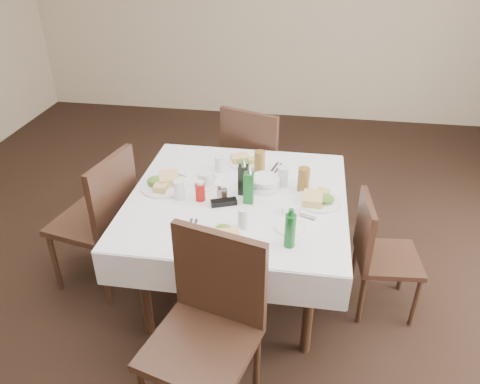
{
  "coord_description": "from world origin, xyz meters",
  "views": [
    {
      "loc": [
        0.52,
        -2.3,
        2.29
      ],
      "look_at": [
        0.13,
        0.15,
        0.8
      ],
      "focal_mm": 35.0,
      "sensor_mm": 36.0,
      "label": 1
    }
  ],
  "objects_px": {
    "oil_cruet_dark": "(243,178)",
    "chair_east": "(377,249)",
    "bread_basket": "(265,183)",
    "chair_north": "(255,158)",
    "water_w": "(179,190)",
    "water_e": "(283,176)",
    "coffee_mug": "(205,180)",
    "chair_south": "(209,320)",
    "water_n": "(220,165)",
    "dining_table": "(238,206)",
    "ketchup_bottle": "(200,191)",
    "oil_cruet_green": "(249,186)",
    "chair_west": "(102,214)",
    "water_s": "(244,218)",
    "green_bottle": "(290,230)"
  },
  "relations": [
    {
      "from": "oil_cruet_dark",
      "to": "chair_east",
      "type": "bearing_deg",
      "value": -4.05
    },
    {
      "from": "bread_basket",
      "to": "oil_cruet_dark",
      "type": "distance_m",
      "value": 0.18
    },
    {
      "from": "chair_north",
      "to": "water_w",
      "type": "xyz_separation_m",
      "value": [
        -0.35,
        -0.99,
        0.24
      ]
    },
    {
      "from": "bread_basket",
      "to": "water_e",
      "type": "bearing_deg",
      "value": 21.83
    },
    {
      "from": "water_w",
      "to": "coffee_mug",
      "type": "distance_m",
      "value": 0.21
    },
    {
      "from": "water_w",
      "to": "coffee_mug",
      "type": "height_order",
      "value": "water_w"
    },
    {
      "from": "chair_north",
      "to": "bread_basket",
      "type": "height_order",
      "value": "chair_north"
    },
    {
      "from": "water_e",
      "to": "oil_cruet_dark",
      "type": "distance_m",
      "value": 0.28
    },
    {
      "from": "chair_south",
      "to": "water_n",
      "type": "bearing_deg",
      "value": 98.54
    },
    {
      "from": "dining_table",
      "to": "ketchup_bottle",
      "type": "xyz_separation_m",
      "value": [
        -0.22,
        -0.08,
        0.14
      ]
    },
    {
      "from": "chair_north",
      "to": "bread_basket",
      "type": "xyz_separation_m",
      "value": [
        0.16,
        -0.77,
        0.22
      ]
    },
    {
      "from": "chair_north",
      "to": "oil_cruet_dark",
      "type": "distance_m",
      "value": 0.91
    },
    {
      "from": "dining_table",
      "to": "oil_cruet_dark",
      "type": "xyz_separation_m",
      "value": [
        0.03,
        0.03,
        0.19
      ]
    },
    {
      "from": "oil_cruet_green",
      "to": "ketchup_bottle",
      "type": "bearing_deg",
      "value": -175.47
    },
    {
      "from": "bread_basket",
      "to": "oil_cruet_green",
      "type": "relative_size",
      "value": 0.82
    },
    {
      "from": "chair_west",
      "to": "water_s",
      "type": "relative_size",
      "value": 8.2
    },
    {
      "from": "ketchup_bottle",
      "to": "coffee_mug",
      "type": "height_order",
      "value": "ketchup_bottle"
    },
    {
      "from": "water_n",
      "to": "oil_cruet_dark",
      "type": "xyz_separation_m",
      "value": [
        0.2,
        -0.25,
        0.05
      ]
    },
    {
      "from": "water_n",
      "to": "oil_cruet_green",
      "type": "bearing_deg",
      "value": -54.15
    },
    {
      "from": "water_n",
      "to": "chair_west",
      "type": "bearing_deg",
      "value": -154.45
    },
    {
      "from": "chair_east",
      "to": "oil_cruet_dark",
      "type": "bearing_deg",
      "value": 175.95
    },
    {
      "from": "chair_north",
      "to": "chair_south",
      "type": "xyz_separation_m",
      "value": [
        0.01,
        -1.78,
        0.01
      ]
    },
    {
      "from": "water_e",
      "to": "ketchup_bottle",
      "type": "height_order",
      "value": "ketchup_bottle"
    },
    {
      "from": "oil_cruet_green",
      "to": "chair_east",
      "type": "bearing_deg",
      "value": 2.39
    },
    {
      "from": "chair_east",
      "to": "water_s",
      "type": "bearing_deg",
      "value": -159.33
    },
    {
      "from": "water_w",
      "to": "green_bottle",
      "type": "xyz_separation_m",
      "value": [
        0.71,
        -0.37,
        0.04
      ]
    },
    {
      "from": "dining_table",
      "to": "green_bottle",
      "type": "height_order",
      "value": "green_bottle"
    },
    {
      "from": "dining_table",
      "to": "oil_cruet_green",
      "type": "height_order",
      "value": "oil_cruet_green"
    },
    {
      "from": "chair_east",
      "to": "coffee_mug",
      "type": "xyz_separation_m",
      "value": [
        -1.12,
        0.11,
        0.34
      ]
    },
    {
      "from": "water_n",
      "to": "water_e",
      "type": "xyz_separation_m",
      "value": [
        0.44,
        -0.11,
        0.01
      ]
    },
    {
      "from": "chair_north",
      "to": "water_e",
      "type": "distance_m",
      "value": 0.81
    },
    {
      "from": "chair_west",
      "to": "water_w",
      "type": "xyz_separation_m",
      "value": [
        0.55,
        -0.02,
        0.25
      ]
    },
    {
      "from": "water_e",
      "to": "oil_cruet_dark",
      "type": "bearing_deg",
      "value": -148.67
    },
    {
      "from": "chair_north",
      "to": "chair_east",
      "type": "bearing_deg",
      "value": -45.92
    },
    {
      "from": "ketchup_bottle",
      "to": "chair_north",
      "type": "bearing_deg",
      "value": 77.66
    },
    {
      "from": "water_n",
      "to": "oil_cruet_green",
      "type": "xyz_separation_m",
      "value": [
        0.25,
        -0.35,
        0.05
      ]
    },
    {
      "from": "water_e",
      "to": "coffee_mug",
      "type": "height_order",
      "value": "water_e"
    },
    {
      "from": "chair_west",
      "to": "coffee_mug",
      "type": "distance_m",
      "value": 0.73
    },
    {
      "from": "water_w",
      "to": "oil_cruet_dark",
      "type": "xyz_separation_m",
      "value": [
        0.38,
        0.12,
        0.05
      ]
    },
    {
      "from": "water_n",
      "to": "coffee_mug",
      "type": "distance_m",
      "value": 0.21
    },
    {
      "from": "oil_cruet_dark",
      "to": "green_bottle",
      "type": "bearing_deg",
      "value": -56.77
    },
    {
      "from": "dining_table",
      "to": "water_e",
      "type": "relative_size",
      "value": 10.53
    },
    {
      "from": "chair_west",
      "to": "coffee_mug",
      "type": "relative_size",
      "value": 7.12
    },
    {
      "from": "water_s",
      "to": "oil_cruet_dark",
      "type": "xyz_separation_m",
      "value": [
        -0.06,
        0.37,
        0.05
      ]
    },
    {
      "from": "chair_north",
      "to": "water_s",
      "type": "bearing_deg",
      "value": -85.76
    },
    {
      "from": "chair_west",
      "to": "oil_cruet_dark",
      "type": "distance_m",
      "value": 0.98
    },
    {
      "from": "dining_table",
      "to": "chair_north",
      "type": "distance_m",
      "value": 0.91
    },
    {
      "from": "water_n",
      "to": "ketchup_bottle",
      "type": "height_order",
      "value": "ketchup_bottle"
    },
    {
      "from": "water_n",
      "to": "green_bottle",
      "type": "height_order",
      "value": "green_bottle"
    },
    {
      "from": "chair_south",
      "to": "water_n",
      "type": "xyz_separation_m",
      "value": [
        -0.18,
        1.17,
        0.23
      ]
    }
  ]
}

